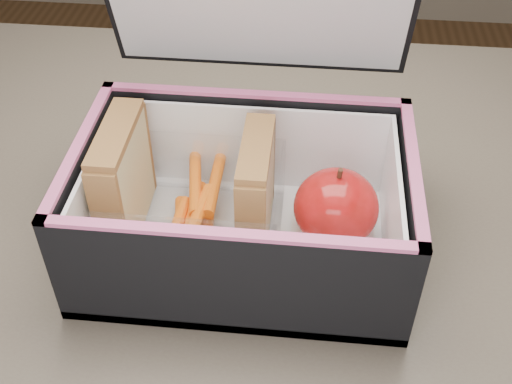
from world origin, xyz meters
TOP-DOWN VIEW (x-y plane):
  - kitchen_table at (0.00, 0.00)m, footprint 1.20×0.80m
  - lunch_bag at (0.03, -0.02)m, footprint 0.29×0.26m
  - plastic_tub at (-0.02, -0.01)m, footprint 0.17×0.12m
  - sandwich_left at (-0.08, -0.01)m, footprint 0.03×0.10m
  - sandwich_right at (0.04, -0.01)m, footprint 0.03×0.09m
  - carrot_sticks at (-0.02, -0.02)m, footprint 0.05×0.16m
  - paper_napkin at (0.11, -0.02)m, footprint 0.08×0.08m
  - red_apple at (0.11, -0.02)m, footprint 0.09×0.09m

SIDE VIEW (x-z plane):
  - kitchen_table at x=0.00m, z-range 0.28..1.03m
  - paper_napkin at x=0.11m, z-range 0.76..0.77m
  - carrot_sticks at x=-0.02m, z-range 0.77..0.80m
  - plastic_tub at x=-0.02m, z-range 0.76..0.83m
  - red_apple at x=0.11m, z-range 0.77..0.85m
  - lunch_bag at x=0.03m, z-range 0.67..0.96m
  - sandwich_right at x=0.04m, z-range 0.77..0.87m
  - sandwich_left at x=-0.08m, z-range 0.77..0.88m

